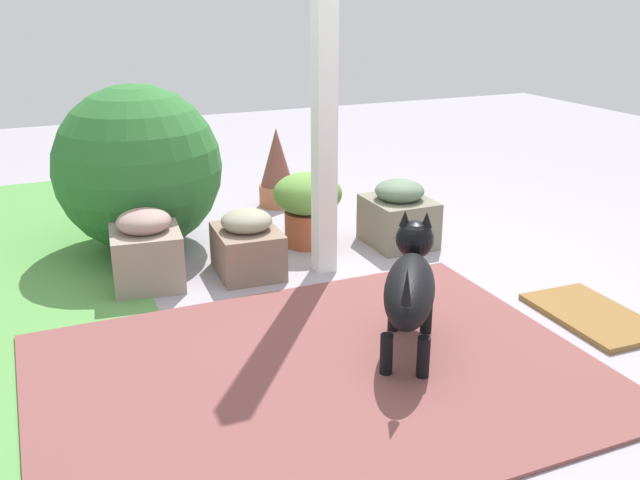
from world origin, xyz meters
name	(u,v)px	position (x,y,z in m)	size (l,w,h in m)	color
ground_plane	(349,294)	(0.00, 0.00, 0.00)	(12.00, 12.00, 0.00)	#9E96A1
brick_path	(318,375)	(-0.74, 0.50, 0.01)	(1.80, 2.40, 0.02)	brown
porch_pillar	(324,70)	(0.38, -0.02, 1.17)	(0.12, 0.12, 2.34)	white
stone_planter_nearest	(399,215)	(0.61, -0.65, 0.20)	(0.45, 0.39, 0.43)	gray
stone_planter_mid	(247,245)	(0.52, 0.41, 0.18)	(0.46, 0.38, 0.39)	#896D5D
stone_planter_far	(146,251)	(0.58, 0.98, 0.20)	(0.45, 0.42, 0.44)	gray
round_shrub	(138,168)	(1.22, 0.89, 0.52)	(1.05, 1.05, 1.05)	#2C6A2F
terracotta_pot_spiky	(277,169)	(1.74, -0.22, 0.29)	(0.28, 0.28, 0.60)	#BF6845
terracotta_pot_broad	(308,203)	(0.83, -0.10, 0.28)	(0.44, 0.44, 0.48)	#AC4E33
dog	(410,283)	(-0.67, 0.02, 0.33)	(0.77, 0.59, 0.57)	black
doormat	(593,316)	(-0.77, -1.01, 0.01)	(0.67, 0.41, 0.03)	brown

